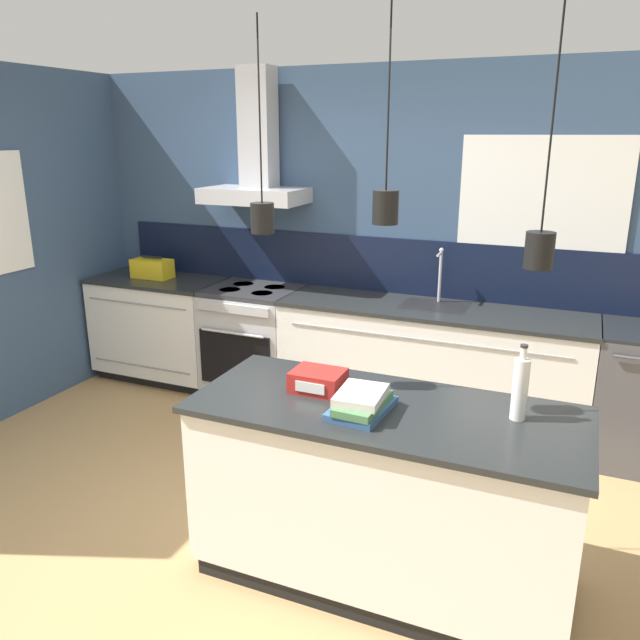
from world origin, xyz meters
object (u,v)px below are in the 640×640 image
(oven_range, at_px, (254,342))
(bottle_on_island, at_px, (520,388))
(yellow_toolbox, at_px, (152,268))
(book_stack, at_px, (362,403))
(red_supply_box, at_px, (318,381))

(oven_range, xyz_separation_m, bottle_on_island, (2.24, -1.65, 0.60))
(oven_range, height_order, bottle_on_island, bottle_on_island)
(yellow_toolbox, bearing_deg, oven_range, -0.25)
(bottle_on_island, height_order, book_stack, bottle_on_island)
(red_supply_box, relative_size, yellow_toolbox, 0.73)
(bottle_on_island, relative_size, book_stack, 0.96)
(oven_range, xyz_separation_m, yellow_toolbox, (-0.98, 0.00, 0.54))
(oven_range, xyz_separation_m, book_stack, (1.59, -1.86, 0.50))
(bottle_on_island, relative_size, yellow_toolbox, 1.01)
(bottle_on_island, height_order, red_supply_box, bottle_on_island)
(bottle_on_island, xyz_separation_m, yellow_toolbox, (-3.22, 1.65, -0.07))
(book_stack, distance_m, yellow_toolbox, 3.17)
(bottle_on_island, bearing_deg, red_supply_box, -176.86)
(red_supply_box, bearing_deg, book_stack, -29.49)
(bottle_on_island, xyz_separation_m, book_stack, (-0.65, -0.21, -0.10))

